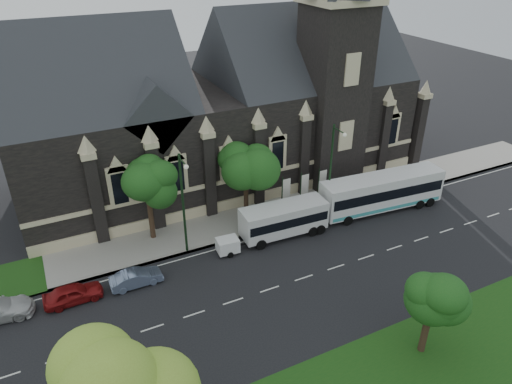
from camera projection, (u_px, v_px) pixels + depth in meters
ground at (270, 289)px, 35.46m from camera, size 160.00×160.00×0.00m
sidewalk at (221, 227)px, 42.89m from camera, size 80.00×5.00×0.15m
museum at (230, 104)px, 48.26m from camera, size 40.00×17.70×29.90m
tree_park_near at (129, 372)px, 20.91m from camera, size 4.42×4.42×8.56m
tree_park_east at (434, 292)px, 28.30m from camera, size 3.40×3.40×6.28m
tree_walk_right at (247, 158)px, 42.31m from camera, size 4.08×4.08×7.80m
tree_walk_left at (148, 179)px, 38.85m from camera, size 3.91×3.91×7.64m
street_lamp_near at (332, 166)px, 42.44m from camera, size 0.36×1.88×9.00m
street_lamp_mid at (184, 200)px, 37.02m from camera, size 0.36×1.88×9.00m
banner_flag_left at (285, 192)px, 43.82m from camera, size 0.90×0.10×4.00m
banner_flag_center at (303, 187)px, 44.59m from camera, size 0.90×0.10×4.00m
banner_flag_right at (321, 183)px, 45.37m from camera, size 0.90×0.10×4.00m
tour_coach at (382, 192)px, 44.77m from camera, size 12.48×3.70×3.59m
shuttle_bus at (284, 218)px, 41.06m from camera, size 7.77×3.00×2.96m
box_trailer at (228, 245)px, 39.11m from camera, size 2.62×1.54×1.38m
sedan at (136, 278)px, 35.61m from camera, size 3.91×1.36×1.29m
car_far_red at (73, 293)px, 33.98m from camera, size 4.16×1.72×1.41m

